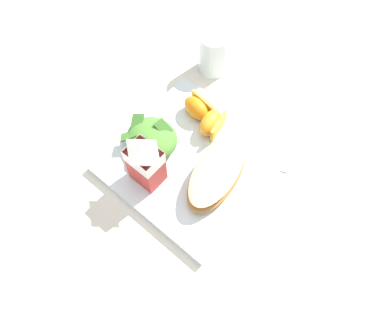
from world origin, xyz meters
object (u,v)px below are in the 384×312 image
Objects in this scene: paper_napkin at (227,292)px; green_salad_pile at (152,138)px; metal_fork at (289,138)px; milk_carton at (145,161)px; orange_wedge_front at (211,123)px; drinking_clear_cup at (214,53)px; orange_wedge_middle at (197,108)px; cheesy_pizza_bread at (216,173)px; white_plate at (192,161)px.

green_salad_pile is at bearing -23.71° from paper_napkin.
green_salad_pile reaches higher than metal_fork.
milk_carton is 0.30m from metal_fork.
orange_wedge_front is at bearing -46.12° from paper_napkin.
milk_carton is at bearing 105.63° from drinking_clear_cup.
green_salad_pile is 0.27m from metal_fork.
orange_wedge_middle is at bearing -100.26° from green_salad_pile.
orange_wedge_middle is at bearing -42.00° from paper_napkin.
milk_carton is (0.10, 0.08, 0.04)m from cheesy_pizza_bread.
drinking_clear_cup reaches higher than cheesy_pizza_bread.
green_salad_pile reaches higher than cheesy_pizza_bread.
cheesy_pizza_bread is 0.15m from orange_wedge_middle.
green_salad_pile is 0.11m from orange_wedge_middle.
white_plate reaches higher than metal_fork.
orange_wedge_front is at bearing -98.09° from milk_carton.
milk_carton is at bearing 58.94° from metal_fork.
orange_wedge_middle is at bearing 25.27° from metal_fork.
metal_fork is (-0.17, -0.08, -0.03)m from orange_wedge_middle.
cheesy_pizza_bread is at bearing 177.98° from white_plate.
milk_carton reaches higher than cheesy_pizza_bread.
drinking_clear_cup is (0.12, -0.21, 0.04)m from white_plate.
milk_carton is at bearing -15.49° from paper_napkin.
green_salad_pile is at bearing 79.74° from orange_wedge_middle.
drinking_clear_cup is (0.32, -0.36, 0.05)m from paper_napkin.
green_salad_pile is at bearing 99.55° from drinking_clear_cup.
paper_napkin is 0.61× the size of metal_fork.
cheesy_pizza_bread is 0.14m from green_salad_pile.
cheesy_pizza_bread is 0.28m from drinking_clear_cup.
milk_carton is 1.00× the size of paper_napkin.
white_plate is 0.11m from orange_wedge_middle.
milk_carton is at bearing 65.43° from white_plate.
orange_wedge_middle is at bearing 115.26° from drinking_clear_cup.
drinking_clear_cup reaches higher than orange_wedge_middle.
orange_wedge_middle is 0.14m from drinking_clear_cup.
green_salad_pile is at bearing 9.04° from cheesy_pizza_bread.
milk_carton is 0.25m from paper_napkin.
drinking_clear_cup is (0.10, -0.14, 0.01)m from orange_wedge_front.
green_salad_pile is (0.14, 0.02, 0.00)m from cheesy_pizza_bread.
milk_carton is 0.16m from orange_wedge_front.
metal_fork is at bearing -74.61° from paper_napkin.
orange_wedge_middle is 0.36× the size of metal_fork.
green_salad_pile is 0.98× the size of paper_napkin.
milk_carton reaches higher than orange_wedge_front.
orange_wedge_middle is 0.35m from paper_napkin.
cheesy_pizza_bread reaches higher than paper_napkin.
metal_fork is at bearing 168.82° from drinking_clear_cup.
orange_wedge_front is 0.17m from drinking_clear_cup.
white_plate is at bearing -2.02° from cheesy_pizza_bread.
cheesy_pizza_bread is at bearing 143.38° from orange_wedge_middle.
orange_wedge_front reaches higher than cheesy_pizza_bread.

